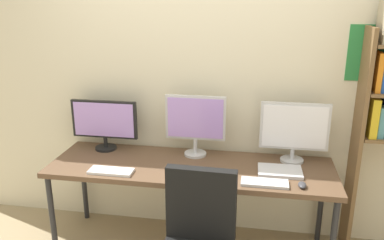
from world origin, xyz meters
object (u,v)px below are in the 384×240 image
keyboard_left (111,171)px  computer_mouse (302,185)px  monitor_left (104,122)px  monitor_right (294,130)px  monitor_center (195,122)px  laptop_closed (280,171)px  desk (191,171)px  keyboard_right (265,183)px

keyboard_left → computer_mouse: size_ratio=3.41×
monitor_left → monitor_right: size_ratio=1.07×
monitor_center → laptop_closed: size_ratio=1.56×
desk → monitor_center: bearing=90.0°
monitor_left → keyboard_left: monitor_left is taller
monitor_center → keyboard_right: 0.76m
computer_mouse → laptop_closed: bearing=123.8°
keyboard_right → laptop_closed: (0.11, 0.21, 0.00)m
desk → laptop_closed: (0.67, -0.02, 0.06)m
desk → keyboard_right: keyboard_right is taller
computer_mouse → laptop_closed: 0.25m
computer_mouse → monitor_center: bearing=151.4°
monitor_left → computer_mouse: size_ratio=5.84×
monitor_right → keyboard_left: bearing=-161.6°
computer_mouse → monitor_left: bearing=164.4°
monitor_right → keyboard_right: 0.55m
monitor_right → computer_mouse: (0.04, -0.44, -0.25)m
keyboard_left → keyboard_right: size_ratio=1.00×
monitor_center → computer_mouse: 0.96m
laptop_closed → keyboard_right: bearing=-119.2°
keyboard_right → monitor_right: bearing=64.4°
monitor_right → keyboard_right: (-0.21, -0.44, -0.25)m
desk → laptop_closed: laptop_closed is taller
monitor_right → keyboard_left: size_ratio=1.60×
monitor_center → keyboard_left: monitor_center is taller
monitor_left → monitor_center: bearing=-0.0°
desk → monitor_left: 0.85m
desk → keyboard_right: bearing=-22.3°
monitor_left → computer_mouse: monitor_left is taller
monitor_left → laptop_closed: size_ratio=1.75×
keyboard_left → laptop_closed: laptop_closed is taller
monitor_right → laptop_closed: bearing=-113.3°
desk → laptop_closed: bearing=-1.7°
monitor_left → keyboard_right: size_ratio=1.72×
desk → keyboard_left: bearing=-157.7°
monitor_left → keyboard_right: (1.33, -0.44, -0.23)m
monitor_center → monitor_right: (0.77, 0.00, -0.02)m
desk → computer_mouse: (0.81, -0.23, 0.07)m
desk → monitor_center: size_ratio=4.38×
monitor_center → monitor_right: bearing=0.0°
monitor_center → monitor_left: bearing=180.0°
desk → monitor_left: (-0.77, 0.21, 0.29)m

